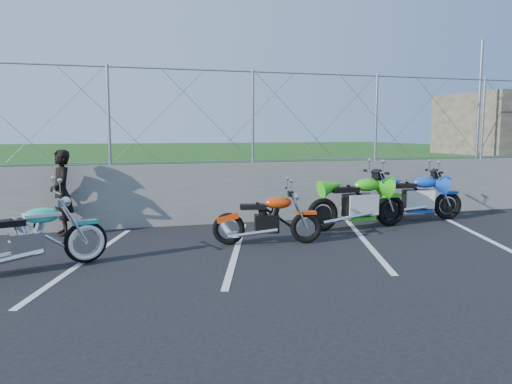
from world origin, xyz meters
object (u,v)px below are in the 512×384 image
object	(u,v)px
naked_orange	(269,221)
sportbike_green	(359,204)
person_standing	(62,193)
cruiser_turquoise	(30,240)
sportbike_blue	(417,199)

from	to	relation	value
naked_orange	sportbike_green	bearing A→B (deg)	31.82
person_standing	cruiser_turquoise	bearing A→B (deg)	-19.20
cruiser_turquoise	person_standing	size ratio (longest dim) A/B	1.32
sportbike_blue	person_standing	world-z (taller)	person_standing
sportbike_blue	person_standing	size ratio (longest dim) A/B	1.30
cruiser_turquoise	naked_orange	distance (m)	3.83
cruiser_turquoise	sportbike_blue	bearing A→B (deg)	-2.27
cruiser_turquoise	sportbike_blue	world-z (taller)	sportbike_blue
cruiser_turquoise	sportbike_green	distance (m)	6.14
naked_orange	sportbike_green	world-z (taller)	sportbike_green
naked_orange	cruiser_turquoise	bearing A→B (deg)	-158.64
naked_orange	sportbike_blue	size ratio (longest dim) A/B	0.90
naked_orange	sportbike_blue	xyz separation A→B (m)	(3.92, 1.37, 0.07)
sportbike_green	person_standing	xyz separation A→B (m)	(-5.74, 1.02, 0.31)
naked_orange	sportbike_green	distance (m)	2.33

